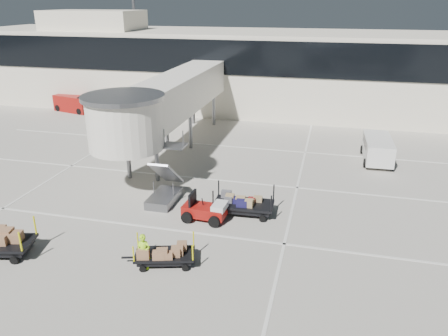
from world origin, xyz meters
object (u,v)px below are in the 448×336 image
Objects in this scene: baggage_tug at (206,210)px; ground_worker at (144,252)px; belt_loader at (74,103)px; suitcase_cart at (246,205)px; box_cart_near at (166,254)px; minivan at (377,147)px.

ground_worker reaches higher than baggage_tug.
belt_loader is at bearing 139.08° from baggage_tug.
suitcase_cart is at bearing 56.76° from ground_worker.
suitcase_cart is 0.84× the size of belt_loader.
suitcase_cart reaches higher than baggage_tug.
belt_loader is (-18.92, 25.06, -0.01)m from ground_worker.
box_cart_near is at bearing -36.17° from belt_loader.
minivan is (10.95, 16.98, 0.19)m from ground_worker.
baggage_tug is 0.60× the size of suitcase_cart.
box_cart_near is (-0.55, -4.46, -0.05)m from baggage_tug.
belt_loader is at bearing 137.02° from suitcase_cart.
box_cart_near is 1.98× the size of ground_worker.
minivan reaches higher than baggage_tug.
box_cart_near is 0.69× the size of belt_loader.
suitcase_cart is 2.41× the size of ground_worker.
minivan is (9.61, 11.94, 0.48)m from baggage_tug.
box_cart_near is (-2.52, -5.63, -0.07)m from suitcase_cart.
ground_worker is (-1.34, -5.04, 0.28)m from baggage_tug.
ground_worker is 31.40m from belt_loader.
baggage_tug reaches higher than box_cart_near.
box_cart_near is 31.43m from belt_loader.
box_cart_near is 0.72× the size of minivan.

